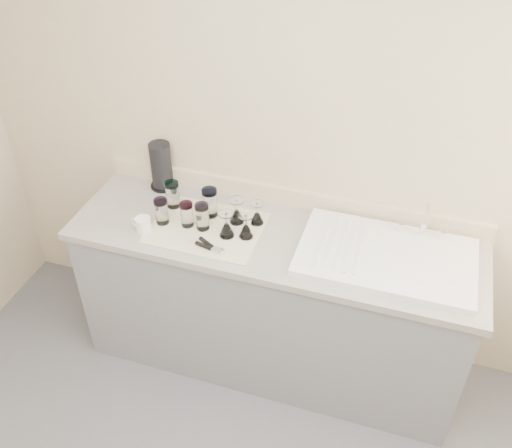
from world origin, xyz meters
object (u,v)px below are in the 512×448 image
(sink_unit, at_px, (387,256))
(tumbler_lavender, at_px, (202,216))
(tumbler_purple, at_px, (210,202))
(paper_towel_roll, at_px, (161,166))
(goblet_front_left, at_px, (227,228))
(tumbler_magenta, at_px, (162,211))
(goblet_front_right, at_px, (246,229))
(tumbler_blue, at_px, (187,214))
(can_opener, at_px, (210,247))
(tumbler_teal, at_px, (173,194))
(goblet_back_left, at_px, (237,214))
(goblet_back_right, at_px, (257,216))
(white_mug, at_px, (143,225))

(sink_unit, height_order, tumbler_lavender, sink_unit)
(tumbler_purple, relative_size, paper_towel_roll, 0.59)
(tumbler_lavender, relative_size, goblet_front_left, 1.03)
(sink_unit, distance_m, tumbler_lavender, 0.91)
(goblet_front_left, distance_m, paper_towel_roll, 0.58)
(tumbler_purple, xyz_separation_m, tumbler_magenta, (-0.21, -0.13, -0.01))
(goblet_front_right, bearing_deg, tumbler_blue, -178.95)
(tumbler_magenta, relative_size, goblet_front_left, 1.01)
(tumbler_magenta, relative_size, paper_towel_roll, 0.52)
(tumbler_purple, bearing_deg, can_opener, -68.57)
(tumbler_teal, xyz_separation_m, goblet_back_left, (0.36, -0.02, -0.03))
(sink_unit, bearing_deg, tumbler_purple, 176.32)
(sink_unit, distance_m, tumbler_teal, 1.13)
(tumbler_purple, bearing_deg, tumbler_magenta, -147.94)
(tumbler_magenta, distance_m, goblet_front_left, 0.35)
(tumbler_blue, distance_m, paper_towel_roll, 0.40)
(tumbler_magenta, relative_size, goblet_back_right, 1.13)
(goblet_back_left, distance_m, can_opener, 0.25)
(tumbler_magenta, distance_m, white_mug, 0.11)
(tumbler_blue, bearing_deg, paper_towel_roll, 133.24)
(goblet_back_right, bearing_deg, white_mug, -156.39)
(can_opener, bearing_deg, white_mug, 174.70)
(tumbler_lavender, height_order, can_opener, tumbler_lavender)
(goblet_back_right, xyz_separation_m, goblet_front_left, (-0.11, -0.14, 0.01))
(goblet_front_right, bearing_deg, tumbler_purple, 155.10)
(sink_unit, height_order, goblet_back_left, sink_unit)
(goblet_back_right, relative_size, goblet_front_right, 0.94)
(goblet_front_left, bearing_deg, white_mug, -168.19)
(tumbler_magenta, relative_size, goblet_front_right, 1.07)
(goblet_back_left, relative_size, paper_towel_roll, 0.51)
(tumbler_blue, xyz_separation_m, can_opener, (0.18, -0.14, -0.06))
(tumbler_purple, xyz_separation_m, tumbler_blue, (-0.08, -0.11, -0.01))
(tumbler_magenta, bearing_deg, white_mug, -127.67)
(tumbler_magenta, relative_size, white_mug, 1.24)
(goblet_front_right, bearing_deg, goblet_front_left, -166.20)
(tumbler_blue, distance_m, can_opener, 0.23)
(sink_unit, distance_m, tumbler_magenta, 1.12)
(goblet_front_left, height_order, white_mug, goblet_front_left)
(sink_unit, bearing_deg, tumbler_magenta, -176.31)
(goblet_back_right, xyz_separation_m, goblet_front_right, (-0.02, -0.12, 0.00))
(tumbler_purple, bearing_deg, tumbler_teal, 176.12)
(sink_unit, bearing_deg, tumbler_teal, 176.28)
(goblet_front_right, height_order, paper_towel_roll, paper_towel_roll)
(tumbler_teal, bearing_deg, goblet_back_right, -0.22)
(white_mug, bearing_deg, tumbler_lavender, 20.48)
(tumbler_teal, xyz_separation_m, goblet_front_left, (0.35, -0.14, -0.03))
(tumbler_purple, xyz_separation_m, goblet_front_left, (0.14, -0.13, -0.03))
(tumbler_magenta, relative_size, goblet_back_left, 1.02)
(sink_unit, bearing_deg, goblet_front_right, -175.96)
(tumbler_blue, height_order, tumbler_lavender, tumbler_lavender)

